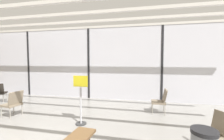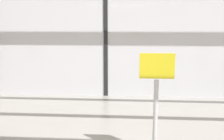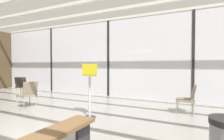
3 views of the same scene
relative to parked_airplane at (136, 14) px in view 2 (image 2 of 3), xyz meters
The scene contains 4 objects.
glass_curtain_wall 6.44m from the parked_airplane, 97.61° to the right, with size 14.00×0.08×3.46m, color silver.
window_mullion_1 6.44m from the parked_airplane, 97.61° to the right, with size 0.10×0.12×3.46m, color black.
parked_airplane is the anchor object (origin of this frame).
info_sign 9.58m from the parked_airplane, 89.50° to the right, with size 0.44×0.32×1.44m.
Camera 2 is at (0.59, -1.14, 1.82)m, focal length 41.76 mm.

